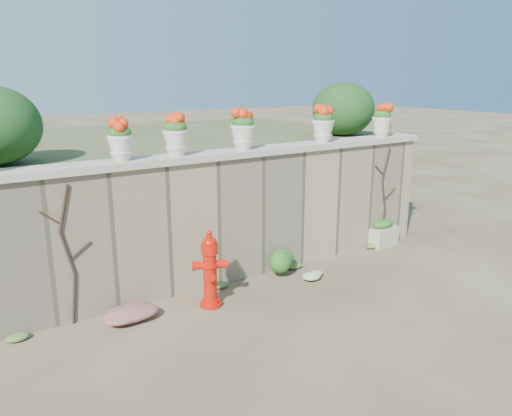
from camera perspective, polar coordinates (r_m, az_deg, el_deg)
ground at (r=7.07m, az=5.55°, el=-12.31°), size 80.00×80.00×0.00m
stone_wall at (r=8.07m, az=-2.34°, el=-1.12°), size 8.00×0.40×2.00m
wall_cap at (r=7.85m, az=-2.42°, el=6.27°), size 8.10×0.52×0.10m
raised_fill at (r=10.86m, az=-11.18°, el=2.76°), size 9.00×6.00×2.00m
back_shrub_right at (r=10.82m, az=9.95°, el=11.07°), size 1.30×1.30×1.10m
vine_left at (r=6.93m, az=-20.64°, el=-4.90°), size 0.60×0.04×1.91m
vine_right at (r=9.94m, az=14.45°, el=1.40°), size 0.60×0.04×1.91m
fire_hydrant at (r=7.15m, az=-5.29°, el=-6.95°), size 0.49×0.35×1.13m
planter_box at (r=10.09m, az=14.20°, el=-2.80°), size 0.66×0.43×0.52m
green_shrub at (r=8.27m, az=3.43°, el=-5.82°), size 0.64×0.57×0.61m
magenta_clump at (r=7.06m, az=-14.13°, el=-11.60°), size 0.96×0.64×0.26m
white_flowers at (r=8.29m, az=6.65°, el=-7.50°), size 0.46×0.37×0.17m
urn_pot_1 at (r=7.05m, az=-15.24°, el=7.46°), size 0.36×0.36×0.56m
urn_pot_2 at (r=7.35m, az=-9.14°, el=8.21°), size 0.38×0.38×0.59m
urn_pot_3 at (r=7.89m, az=-1.49°, el=8.91°), size 0.39×0.39×0.62m
urn_pot_4 at (r=8.87m, az=7.66°, el=9.44°), size 0.39×0.39×0.62m
urn_pot_5 at (r=9.90m, az=14.20°, el=9.61°), size 0.38×0.38×0.59m
terracotta_pot at (r=10.01m, az=14.62°, el=8.67°), size 0.23×0.23×0.28m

